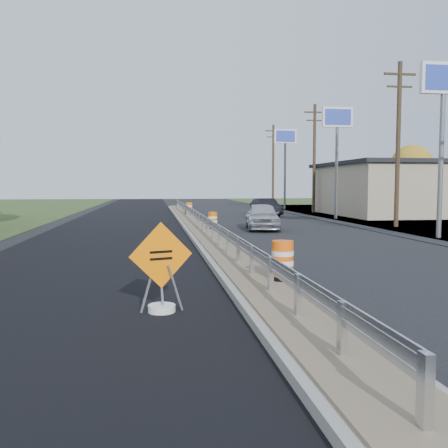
{
  "coord_description": "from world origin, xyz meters",
  "views": [
    {
      "loc": [
        -2.43,
        -18.08,
        2.44
      ],
      "look_at": [
        -0.02,
        -1.22,
        1.1
      ],
      "focal_mm": 40.0,
      "sensor_mm": 36.0,
      "label": 1
    }
  ],
  "objects": [
    {
      "name": "pylon_sign_south",
      "position": [
        10.5,
        3.0,
        6.48
      ],
      "size": [
        2.2,
        0.3,
        7.9
      ],
      "color": "slate",
      "rests_on": "ground"
    },
    {
      "name": "barrel_median_mid",
      "position": [
        0.55,
        6.88,
        0.63
      ],
      "size": [
        0.57,
        0.57,
        0.84
      ],
      "color": "black",
      "rests_on": "median"
    },
    {
      "name": "barrel_median_far",
      "position": [
        0.27,
        19.65,
        0.65
      ],
      "size": [
        0.6,
        0.6,
        0.89
      ],
      "color": "black",
      "rests_on": "median"
    },
    {
      "name": "guardrail",
      "position": [
        0.0,
        9.0,
        0.73
      ],
      "size": [
        0.1,
        46.15,
        0.72
      ],
      "color": "silver",
      "rests_on": "median"
    },
    {
      "name": "retail_building_near",
      "position": [
        20.99,
        20.0,
        2.16
      ],
      "size": [
        18.5,
        12.5,
        4.27
      ],
      "color": "tan",
      "rests_on": "ground"
    },
    {
      "name": "median",
      "position": [
        0.0,
        8.0,
        0.11
      ],
      "size": [
        1.6,
        55.0,
        0.23
      ],
      "color": "gray",
      "rests_on": "ground"
    },
    {
      "name": "car_silver",
      "position": [
        3.48,
        8.51,
        0.74
      ],
      "size": [
        2.3,
        4.51,
        1.47
      ],
      "primitive_type": "imported",
      "rotation": [
        0.0,
        0.0,
        -0.14
      ],
      "color": "silver",
      "rests_on": "ground"
    },
    {
      "name": "ground",
      "position": [
        0.0,
        0.0,
        0.0
      ],
      "size": [
        140.0,
        140.0,
        0.0
      ],
      "primitive_type": "plane",
      "color": "black",
      "rests_on": "ground"
    },
    {
      "name": "utility_pole_smid",
      "position": [
        11.5,
        9.0,
        4.93
      ],
      "size": [
        1.9,
        0.26,
        9.4
      ],
      "color": "#473523",
      "rests_on": "ground"
    },
    {
      "name": "barrel_shoulder_far",
      "position": [
        8.71,
        28.81,
        0.38
      ],
      "size": [
        0.53,
        0.53,
        0.78
      ],
      "color": "black",
      "rests_on": "ground"
    },
    {
      "name": "utility_pole_nmid",
      "position": [
        11.5,
        24.0,
        4.93
      ],
      "size": [
        1.9,
        0.26,
        9.4
      ],
      "color": "#473523",
      "rests_on": "ground"
    },
    {
      "name": "milled_overlay",
      "position": [
        -4.4,
        10.0,
        0.01
      ],
      "size": [
        7.2,
        120.0,
        0.01
      ],
      "primitive_type": "cube",
      "color": "black",
      "rests_on": "ground"
    },
    {
      "name": "pylon_sign_mid",
      "position": [
        10.5,
        16.0,
        6.48
      ],
      "size": [
        2.2,
        0.3,
        7.9
      ],
      "color": "slate",
      "rests_on": "ground"
    },
    {
      "name": "car_dark_mid",
      "position": [
        6.44,
        20.56,
        0.69
      ],
      "size": [
        1.86,
        4.3,
        1.37
      ],
      "primitive_type": "imported",
      "rotation": [
        0.0,
        0.0,
        0.1
      ],
      "color": "black",
      "rests_on": "ground"
    },
    {
      "name": "pylon_sign_north",
      "position": [
        10.5,
        30.0,
        6.48
      ],
      "size": [
        2.2,
        0.3,
        7.9
      ],
      "color": "slate",
      "rests_on": "ground"
    },
    {
      "name": "tree_far_yellow",
      "position": [
        26.0,
        34.0,
        4.54
      ],
      "size": [
        4.62,
        4.62,
        6.86
      ],
      "color": "#473523",
      "rests_on": "ground"
    },
    {
      "name": "caution_sign",
      "position": [
        -2.29,
        -8.63,
        0.44
      ],
      "size": [
        1.2,
        0.53,
        1.74
      ],
      "rotation": [
        0.0,
        0.0,
        0.33
      ],
      "color": "white",
      "rests_on": "ground"
    },
    {
      "name": "barrel_median_near",
      "position": [
        0.55,
        -6.88,
        0.67
      ],
      "size": [
        0.62,
        0.62,
        0.91
      ],
      "color": "black",
      "rests_on": "median"
    },
    {
      "name": "utility_pole_north",
      "position": [
        11.5,
        39.0,
        4.93
      ],
      "size": [
        1.9,
        0.26,
        9.4
      ],
      "color": "#473523",
      "rests_on": "ground"
    }
  ]
}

